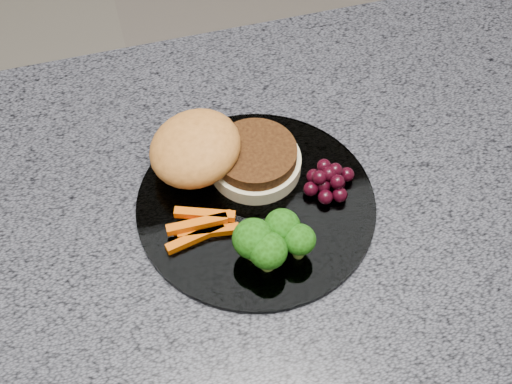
% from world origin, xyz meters
% --- Properties ---
extents(countertop, '(1.20, 0.60, 0.04)m').
position_xyz_m(countertop, '(0.00, 0.00, 0.88)').
color(countertop, '#4E4F58').
rests_on(countertop, island_cabinet).
extents(plate, '(0.26, 0.26, 0.01)m').
position_xyz_m(plate, '(0.07, 0.01, 0.90)').
color(plate, white).
rests_on(plate, countertop).
extents(burger, '(0.18, 0.13, 0.06)m').
position_xyz_m(burger, '(0.04, 0.07, 0.93)').
color(burger, beige).
rests_on(burger, plate).
extents(carrot_sticks, '(0.08, 0.05, 0.02)m').
position_xyz_m(carrot_sticks, '(0.00, -0.01, 0.91)').
color(carrot_sticks, '#D75403').
rests_on(carrot_sticks, plate).
extents(broccoli, '(0.08, 0.06, 0.05)m').
position_xyz_m(broccoli, '(0.06, -0.05, 0.94)').
color(broccoli, olive).
rests_on(broccoli, plate).
extents(grape_bunch, '(0.06, 0.05, 0.03)m').
position_xyz_m(grape_bunch, '(0.15, 0.01, 0.92)').
color(grape_bunch, black).
rests_on(grape_bunch, plate).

